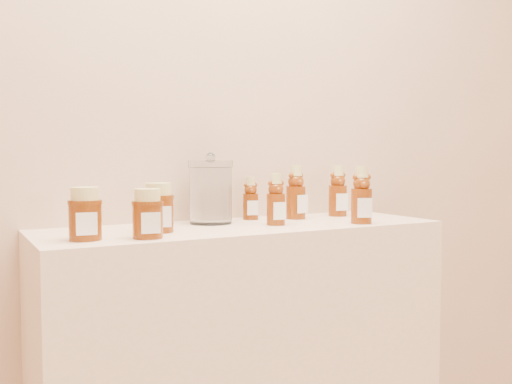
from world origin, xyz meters
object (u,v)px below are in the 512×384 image
display_table (245,374)px  glass_canister (211,189)px  bear_bottle_front_left (276,196)px  bear_bottle_back_left (251,195)px  honey_jar_left (85,214)px

display_table → glass_canister: size_ratio=5.73×
bear_bottle_front_left → glass_canister: bearing=148.1°
bear_bottle_back_left → glass_canister: bearing=-152.6°
bear_bottle_back_left → glass_canister: glass_canister is taller
bear_bottle_back_left → honey_jar_left: 0.61m
display_table → bear_bottle_back_left: bearing=55.5°
bear_bottle_back_left → glass_canister: (-0.16, -0.04, 0.03)m
display_table → bear_bottle_back_left: bear_bottle_back_left is taller
display_table → bear_bottle_front_left: size_ratio=6.91×
display_table → honey_jar_left: (-0.48, -0.08, 0.51)m
bear_bottle_front_left → honey_jar_left: 0.57m
honey_jar_left → glass_canister: bearing=30.2°
display_table → bear_bottle_front_left: (0.09, -0.03, 0.54)m
display_table → glass_canister: 0.57m
honey_jar_left → display_table: bearing=17.0°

